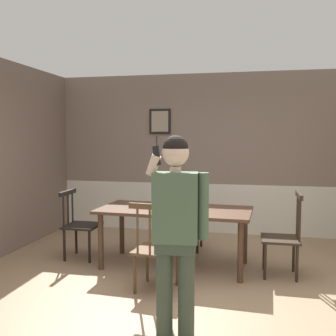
{
  "coord_description": "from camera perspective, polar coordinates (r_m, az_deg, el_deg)",
  "views": [
    {
      "loc": [
        0.74,
        -4.03,
        1.71
      ],
      "look_at": [
        -0.04,
        -0.35,
        1.4
      ],
      "focal_mm": 41.57,
      "sensor_mm": 36.0,
      "label": 1
    }
  ],
  "objects": [
    {
      "name": "chair_near_window",
      "position": [
        5.98,
        2.96,
        -7.35
      ],
      "size": [
        0.47,
        0.47,
        1.01
      ],
      "rotation": [
        0.0,
        0.0,
        3.11
      ],
      "color": "black",
      "rests_on": "ground_plane"
    },
    {
      "name": "ground_plane",
      "position": [
        4.44,
        1.49,
        -18.01
      ],
      "size": [
        6.29,
        6.29,
        0.0
      ],
      "primitive_type": "plane",
      "color": "#9E7F60"
    },
    {
      "name": "chair_by_doorway",
      "position": [
        5.65,
        -12.83,
        -8.08
      ],
      "size": [
        0.46,
        0.46,
        0.95
      ],
      "rotation": [
        0.0,
        0.0,
        4.71
      ],
      "color": "black",
      "rests_on": "ground_plane"
    },
    {
      "name": "dining_table",
      "position": [
        5.12,
        0.96,
        -6.89
      ],
      "size": [
        2.02,
        1.03,
        0.77
      ],
      "rotation": [
        0.0,
        0.0,
        -0.06
      ],
      "color": "#4C3323",
      "rests_on": "ground_plane"
    },
    {
      "name": "person_figure",
      "position": [
        3.28,
        1.22,
        -8.06
      ],
      "size": [
        0.53,
        0.24,
        1.72
      ],
      "rotation": [
        0.0,
        0.0,
        3.24
      ],
      "color": "#3A493A",
      "rests_on": "ground_plane"
    },
    {
      "name": "room_back_partition",
      "position": [
        6.94,
        5.76,
        1.68
      ],
      "size": [
        5.48,
        0.17,
        2.81
      ],
      "color": "gray",
      "rests_on": "ground_plane"
    },
    {
      "name": "chair_at_table_head",
      "position": [
        4.37,
        -1.85,
        -11.69
      ],
      "size": [
        0.51,
        0.51,
        1.01
      ],
      "rotation": [
        0.0,
        0.0,
        -0.11
      ],
      "color": "#513823",
      "rests_on": "ground_plane"
    },
    {
      "name": "chair_opposite_corner",
      "position": [
        5.02,
        16.6,
        -9.62
      ],
      "size": [
        0.46,
        0.46,
        1.03
      ],
      "rotation": [
        0.0,
        0.0,
        1.57
      ],
      "color": "#2D2319",
      "rests_on": "ground_plane"
    }
  ]
}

